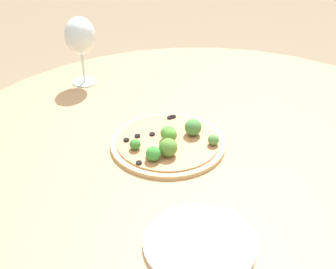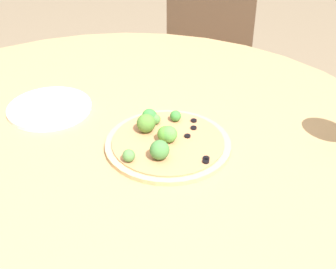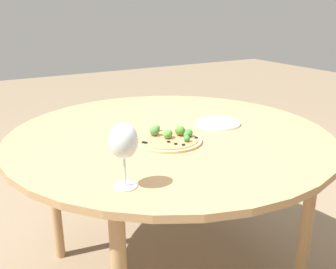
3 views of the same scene
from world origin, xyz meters
TOP-DOWN VIEW (x-y plane):
  - dining_table at (0.00, 0.00)m, footprint 1.38×1.38m
  - pizza at (0.10, -0.06)m, footprint 0.27×0.27m
  - wine_glass at (0.39, -0.38)m, footprint 0.09×0.09m
  - plate_near at (0.02, 0.25)m, footprint 0.20×0.20m

SIDE VIEW (x-z plane):
  - dining_table at x=0.00m, z-range 0.32..1.07m
  - plate_near at x=0.02m, z-range 0.76..0.77m
  - pizza at x=0.10m, z-range 0.74..0.80m
  - wine_glass at x=0.39m, z-range 0.80..1.00m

